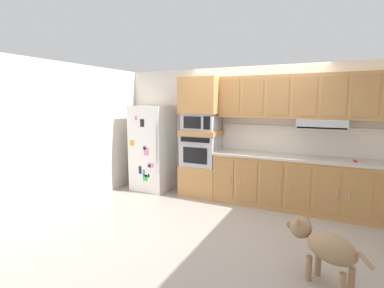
% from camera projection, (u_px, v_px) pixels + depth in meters
% --- Properties ---
extents(ground_plane, '(9.60, 9.60, 0.00)m').
position_uv_depth(ground_plane, '(236.00, 215.00, 4.71)').
color(ground_plane, '#9E9389').
extents(back_kitchen_wall, '(6.20, 0.12, 2.50)m').
position_uv_depth(back_kitchen_wall, '(254.00, 133.00, 5.52)').
color(back_kitchen_wall, beige).
rests_on(back_kitchen_wall, ground).
extents(side_panel_left, '(0.12, 7.10, 2.50)m').
position_uv_depth(side_panel_left, '(102.00, 132.00, 5.74)').
color(side_panel_left, beige).
rests_on(side_panel_left, ground).
extents(refrigerator, '(0.76, 0.73, 1.76)m').
position_uv_depth(refrigerator, '(153.00, 148.00, 6.07)').
color(refrigerator, white).
rests_on(refrigerator, ground).
extents(oven_base_cabinet, '(0.74, 0.62, 0.60)m').
position_uv_depth(oven_base_cabinet, '(201.00, 180.00, 5.75)').
color(oven_base_cabinet, '#B77F47').
rests_on(oven_base_cabinet, ground).
extents(built_in_oven, '(0.70, 0.62, 0.60)m').
position_uv_depth(built_in_oven, '(201.00, 150.00, 5.66)').
color(built_in_oven, '#A8AAAF').
rests_on(built_in_oven, oven_base_cabinet).
extents(appliance_mid_shelf, '(0.74, 0.62, 0.10)m').
position_uv_depth(appliance_mid_shelf, '(201.00, 132.00, 5.61)').
color(appliance_mid_shelf, '#B77F47').
rests_on(appliance_mid_shelf, built_in_oven).
extents(microwave, '(0.64, 0.54, 0.32)m').
position_uv_depth(microwave, '(201.00, 122.00, 5.58)').
color(microwave, '#A8AAAF').
rests_on(microwave, appliance_mid_shelf).
extents(appliance_upper_cabinet, '(0.74, 0.62, 0.68)m').
position_uv_depth(appliance_upper_cabinet, '(202.00, 96.00, 5.51)').
color(appliance_upper_cabinet, '#B77F47').
rests_on(appliance_upper_cabinet, microwave).
extents(lower_cabinet_run, '(2.98, 0.63, 0.88)m').
position_uv_depth(lower_cabinet_run, '(300.00, 185.00, 4.92)').
color(lower_cabinet_run, '#B77F47').
rests_on(lower_cabinet_run, ground).
extents(countertop_slab, '(3.02, 0.64, 0.04)m').
position_uv_depth(countertop_slab, '(302.00, 158.00, 4.86)').
color(countertop_slab, '#BCB2A3').
rests_on(countertop_slab, lower_cabinet_run).
extents(backsplash_panel, '(3.02, 0.02, 0.50)m').
position_uv_depth(backsplash_panel, '(304.00, 140.00, 5.07)').
color(backsplash_panel, silver).
rests_on(backsplash_panel, countertop_slab).
extents(upper_cabinet_with_hood, '(2.98, 0.48, 0.88)m').
position_uv_depth(upper_cabinet_with_hood, '(307.00, 98.00, 4.81)').
color(upper_cabinet_with_hood, '#B77F47').
rests_on(upper_cabinet_with_hood, backsplash_panel).
extents(screwdriver, '(0.16, 0.15, 0.03)m').
position_uv_depth(screwdriver, '(356.00, 161.00, 4.47)').
color(screwdriver, red).
rests_on(screwdriver, countertop_slab).
extents(dog, '(0.84, 0.58, 0.63)m').
position_uv_depth(dog, '(324.00, 245.00, 2.91)').
color(dog, '#997551').
rests_on(dog, ground).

